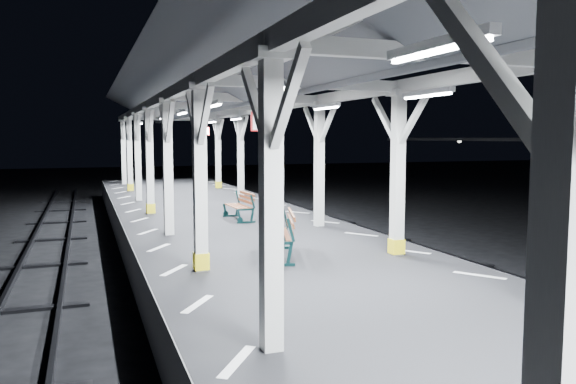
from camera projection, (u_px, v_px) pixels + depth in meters
ground at (351, 350)px, 8.95m from camera, size 120.00×120.00×0.00m
platform at (351, 319)px, 8.90m from camera, size 6.00×50.00×1.00m
hazard_stripes_left at (198, 304)px, 8.02m from camera, size 1.00×48.00×0.01m
hazard_stripes_right at (479, 275)px, 9.69m from camera, size 1.00×48.00×0.01m
canopy at (355, 59)px, 8.50m from camera, size 5.40×49.00×4.65m
bench_mid at (281, 233)px, 11.14m from camera, size 1.06×1.79×0.91m
bench_far at (241, 205)px, 16.28m from camera, size 0.61×1.50×0.80m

